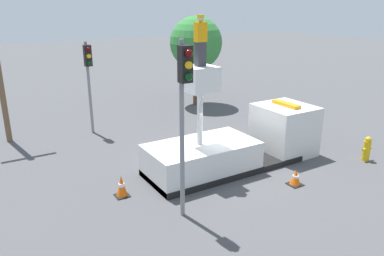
{
  "coord_description": "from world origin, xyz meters",
  "views": [
    {
      "loc": [
        -8.26,
        -11.12,
        6.24
      ],
      "look_at": [
        -2.17,
        -1.09,
        2.37
      ],
      "focal_mm": 35.0,
      "sensor_mm": 36.0,
      "label": 1
    }
  ],
  "objects_px": {
    "worker": "(200,41)",
    "fire_hydrant": "(367,149)",
    "bucket_truck": "(239,145)",
    "traffic_cone_rear": "(122,186)",
    "traffic_light_pole": "(184,97)",
    "traffic_cone_curbside": "(295,178)",
    "tree_left_bg": "(196,43)",
    "traffic_light_across": "(89,70)"
  },
  "relations": [
    {
      "from": "worker",
      "to": "fire_hydrant",
      "type": "relative_size",
      "value": 1.65
    },
    {
      "from": "bucket_truck",
      "to": "traffic_cone_rear",
      "type": "relative_size",
      "value": 9.73
    },
    {
      "from": "bucket_truck",
      "to": "traffic_light_pole",
      "type": "height_order",
      "value": "traffic_light_pole"
    },
    {
      "from": "bucket_truck",
      "to": "traffic_cone_curbside",
      "type": "height_order",
      "value": "bucket_truck"
    },
    {
      "from": "worker",
      "to": "tree_left_bg",
      "type": "relative_size",
      "value": 0.31
    },
    {
      "from": "traffic_cone_rear",
      "to": "traffic_cone_curbside",
      "type": "height_order",
      "value": "traffic_cone_rear"
    },
    {
      "from": "traffic_light_pole",
      "to": "traffic_cone_curbside",
      "type": "relative_size",
      "value": 8.96
    },
    {
      "from": "traffic_cone_rear",
      "to": "fire_hydrant",
      "type": "bearing_deg",
      "value": -13.54
    },
    {
      "from": "bucket_truck",
      "to": "tree_left_bg",
      "type": "bearing_deg",
      "value": 68.36
    },
    {
      "from": "traffic_light_across",
      "to": "tree_left_bg",
      "type": "height_order",
      "value": "tree_left_bg"
    },
    {
      "from": "fire_hydrant",
      "to": "traffic_cone_rear",
      "type": "relative_size",
      "value": 1.38
    },
    {
      "from": "fire_hydrant",
      "to": "traffic_cone_rear",
      "type": "bearing_deg",
      "value": 166.46
    },
    {
      "from": "bucket_truck",
      "to": "traffic_cone_curbside",
      "type": "bearing_deg",
      "value": -76.19
    },
    {
      "from": "traffic_cone_rear",
      "to": "traffic_cone_curbside",
      "type": "distance_m",
      "value": 6.22
    },
    {
      "from": "traffic_light_across",
      "to": "fire_hydrant",
      "type": "height_order",
      "value": "traffic_light_across"
    },
    {
      "from": "bucket_truck",
      "to": "tree_left_bg",
      "type": "height_order",
      "value": "tree_left_bg"
    },
    {
      "from": "bucket_truck",
      "to": "traffic_light_pole",
      "type": "relative_size",
      "value": 1.39
    },
    {
      "from": "traffic_cone_rear",
      "to": "traffic_light_across",
      "type": "bearing_deg",
      "value": 80.31
    },
    {
      "from": "bucket_truck",
      "to": "worker",
      "type": "distance_m",
      "value": 4.6
    },
    {
      "from": "traffic_light_pole",
      "to": "traffic_light_across",
      "type": "relative_size",
      "value": 1.17
    },
    {
      "from": "fire_hydrant",
      "to": "traffic_cone_rear",
      "type": "distance_m",
      "value": 10.2
    },
    {
      "from": "tree_left_bg",
      "to": "worker",
      "type": "bearing_deg",
      "value": -121.05
    },
    {
      "from": "traffic_cone_curbside",
      "to": "traffic_cone_rear",
      "type": "bearing_deg",
      "value": 156.6
    },
    {
      "from": "traffic_cone_rear",
      "to": "traffic_cone_curbside",
      "type": "bearing_deg",
      "value": -23.4
    },
    {
      "from": "bucket_truck",
      "to": "traffic_cone_rear",
      "type": "height_order",
      "value": "bucket_truck"
    },
    {
      "from": "worker",
      "to": "tree_left_bg",
      "type": "height_order",
      "value": "worker"
    },
    {
      "from": "traffic_light_pole",
      "to": "tree_left_bg",
      "type": "bearing_deg",
      "value": 56.77
    },
    {
      "from": "traffic_light_pole",
      "to": "traffic_cone_curbside",
      "type": "bearing_deg",
      "value": -2.75
    },
    {
      "from": "traffic_light_across",
      "to": "tree_left_bg",
      "type": "relative_size",
      "value": 0.82
    },
    {
      "from": "worker",
      "to": "fire_hydrant",
      "type": "xyz_separation_m",
      "value": [
        6.72,
        -2.46,
        -4.55
      ]
    },
    {
      "from": "traffic_light_across",
      "to": "traffic_cone_curbside",
      "type": "distance_m",
      "value": 10.9
    },
    {
      "from": "bucket_truck",
      "to": "traffic_light_pole",
      "type": "xyz_separation_m",
      "value": [
        -3.89,
        -2.33,
        2.94
      ]
    },
    {
      "from": "fire_hydrant",
      "to": "tree_left_bg",
      "type": "xyz_separation_m",
      "value": [
        -1.21,
        11.63,
        3.43
      ]
    },
    {
      "from": "traffic_cone_curbside",
      "to": "traffic_light_across",
      "type": "bearing_deg",
      "value": 115.45
    },
    {
      "from": "traffic_cone_rear",
      "to": "traffic_cone_curbside",
      "type": "xyz_separation_m",
      "value": [
        5.7,
        -2.47,
        -0.08
      ]
    },
    {
      "from": "fire_hydrant",
      "to": "worker",
      "type": "bearing_deg",
      "value": 159.87
    },
    {
      "from": "traffic_light_across",
      "to": "fire_hydrant",
      "type": "distance_m",
      "value": 13.11
    },
    {
      "from": "traffic_light_pole",
      "to": "tree_left_bg",
      "type": "relative_size",
      "value": 0.96
    },
    {
      "from": "tree_left_bg",
      "to": "traffic_cone_curbside",
      "type": "bearing_deg",
      "value": -104.41
    },
    {
      "from": "traffic_cone_curbside",
      "to": "tree_left_bg",
      "type": "height_order",
      "value": "tree_left_bg"
    },
    {
      "from": "traffic_light_across",
      "to": "traffic_cone_curbside",
      "type": "xyz_separation_m",
      "value": [
        4.51,
        -9.47,
        -2.97
      ]
    },
    {
      "from": "worker",
      "to": "tree_left_bg",
      "type": "distance_m",
      "value": 10.76
    }
  ]
}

